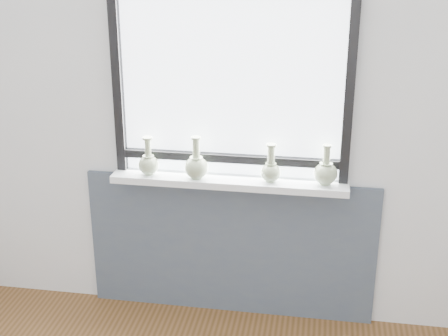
% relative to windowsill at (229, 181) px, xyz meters
% --- Properties ---
extents(back_wall, '(3.60, 0.02, 2.60)m').
position_rel_windowsill_xyz_m(back_wall, '(0.00, 0.10, 0.42)').
color(back_wall, silver).
rests_on(back_wall, ground).
extents(apron_panel, '(1.70, 0.03, 0.86)m').
position_rel_windowsill_xyz_m(apron_panel, '(0.00, 0.07, -0.45)').
color(apron_panel, '#444F5A').
rests_on(apron_panel, ground).
extents(windowsill, '(1.32, 0.18, 0.04)m').
position_rel_windowsill_xyz_m(windowsill, '(0.00, 0.00, 0.00)').
color(windowsill, white).
rests_on(windowsill, apron_panel).
extents(window, '(1.30, 0.06, 1.05)m').
position_rel_windowsill_xyz_m(window, '(0.00, 0.06, 0.56)').
color(window, black).
rests_on(window, windowsill).
extents(vase_a, '(0.12, 0.12, 0.22)m').
position_rel_windowsill_xyz_m(vase_a, '(-0.45, -0.01, 0.09)').
color(vase_a, '#A0B28A').
rests_on(vase_a, windowsill).
extents(vase_b, '(0.13, 0.13, 0.24)m').
position_rel_windowsill_xyz_m(vase_b, '(-0.18, -0.03, 0.09)').
color(vase_b, '#A0B28A').
rests_on(vase_b, windowsill).
extents(vase_c, '(0.11, 0.11, 0.21)m').
position_rel_windowsill_xyz_m(vase_c, '(0.23, -0.01, 0.09)').
color(vase_c, '#A0B28A').
rests_on(vase_c, windowsill).
extents(vase_d, '(0.13, 0.13, 0.22)m').
position_rel_windowsill_xyz_m(vase_d, '(0.53, 0.00, 0.09)').
color(vase_d, '#A0B28A').
rests_on(vase_d, windowsill).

